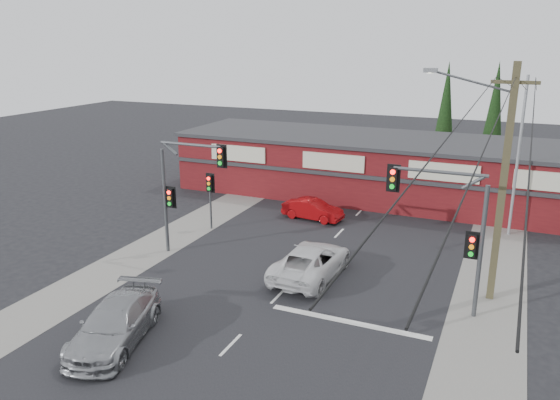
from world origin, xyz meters
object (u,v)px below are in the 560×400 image
at_px(white_suv, 311,261).
at_px(shop_building, 364,165).
at_px(utility_pole, 500,177).
at_px(silver_suv, 115,324).
at_px(red_sedan, 313,209).

relative_size(white_suv, shop_building, 0.20).
height_order(white_suv, utility_pole, utility_pole).
bearing_deg(silver_suv, shop_building, 67.64).
xyz_separation_m(red_sedan, utility_pole, (10.69, -7.12, 4.77)).
bearing_deg(shop_building, silver_suv, -97.33).
bearing_deg(white_suv, red_sedan, -68.66).
height_order(white_suv, shop_building, shop_building).
bearing_deg(silver_suv, red_sedan, 69.17).
height_order(red_sedan, shop_building, shop_building).
bearing_deg(utility_pole, shop_building, 123.76).
relative_size(silver_suv, shop_building, 0.19).
xyz_separation_m(white_suv, shop_building, (-1.57, 14.97, 1.37)).
bearing_deg(shop_building, utility_pole, -56.24).
relative_size(silver_suv, utility_pole, 0.52).
relative_size(silver_suv, red_sedan, 1.37).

